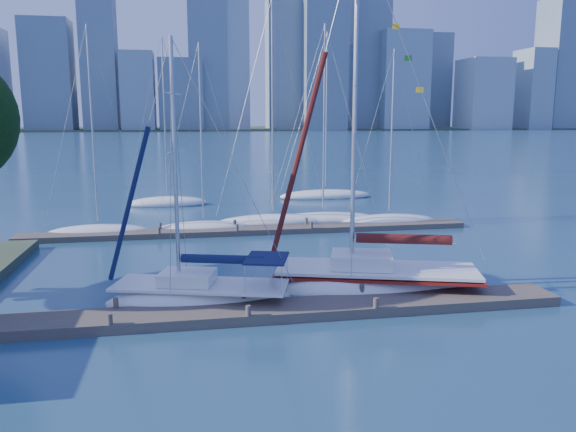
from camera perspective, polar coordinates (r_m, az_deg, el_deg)
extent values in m
plane|color=navy|center=(22.41, -4.29, -10.25)|extent=(700.00, 700.00, 0.00)
cube|color=#4B4037|center=(22.34, -4.29, -9.77)|extent=(26.00, 2.00, 0.40)
cube|color=#4B4037|center=(37.91, -3.79, -1.48)|extent=(30.00, 1.80, 0.36)
cube|color=#38472D|center=(341.01, -9.95, 8.68)|extent=(800.00, 100.00, 1.50)
ellipsoid|color=white|center=(23.96, -8.84, -8.40)|extent=(8.16, 4.60, 1.36)
cube|color=white|center=(23.77, -8.88, -6.95)|extent=(7.56, 4.25, 0.11)
cube|color=white|center=(23.82, -10.18, -6.15)|extent=(2.55, 2.19, 0.50)
cylinder|color=silver|center=(23.07, -11.41, 5.17)|extent=(0.16, 0.16, 9.94)
cylinder|color=silver|center=(23.27, -6.73, -4.60)|extent=(3.56, 1.11, 0.09)
cylinder|color=#111839|center=(23.24, -6.73, -4.38)|extent=(3.35, 1.29, 0.36)
cube|color=#111839|center=(22.89, -2.17, -4.31)|extent=(2.17, 2.53, 0.07)
ellipsoid|color=white|center=(25.71, 8.93, -6.99)|extent=(10.03, 5.74, 1.67)
cube|color=white|center=(25.49, 8.98, -5.31)|extent=(9.28, 5.30, 0.13)
cube|color=white|center=(25.37, 7.49, -4.44)|extent=(3.15, 2.71, 0.61)
cylinder|color=silver|center=(24.56, 6.80, 11.25)|extent=(0.20, 0.20, 14.38)
cylinder|color=silver|center=(25.26, 11.65, -2.54)|extent=(4.36, 1.41, 0.11)
cylinder|color=#4C1510|center=(25.24, 11.66, -2.30)|extent=(4.11, 1.63, 0.45)
cube|color=maroon|center=(25.54, 8.96, -5.72)|extent=(9.51, 5.47, 0.11)
ellipsoid|color=white|center=(39.29, -18.68, -1.57)|extent=(6.88, 4.12, 1.03)
cylinder|color=silver|center=(38.55, -19.27, 8.67)|extent=(0.11, 0.11, 12.50)
ellipsoid|color=white|center=(38.89, -8.57, -1.26)|extent=(6.72, 3.52, 1.02)
cylinder|color=silver|center=(38.16, -8.83, 8.39)|extent=(0.11, 0.11, 11.56)
ellipsoid|color=white|center=(40.51, -1.54, -0.65)|extent=(8.69, 4.05, 1.19)
cylinder|color=silver|center=(39.80, -1.60, 10.97)|extent=(0.13, 0.13, 14.58)
ellipsoid|color=white|center=(41.61, 3.57, -0.39)|extent=(8.36, 2.78, 1.14)
cylinder|color=silver|center=(40.91, 3.68, 9.83)|extent=(0.12, 0.12, 13.10)
ellipsoid|color=white|center=(41.48, 10.21, -0.57)|extent=(7.41, 3.80, 1.12)
cylinder|color=silver|center=(40.79, 10.50, 8.41)|extent=(0.12, 0.12, 11.33)
ellipsoid|color=white|center=(50.62, -12.11, 1.30)|extent=(6.97, 2.51, 1.20)
cylinder|color=silver|center=(50.05, -12.44, 9.87)|extent=(0.13, 0.13, 13.35)
ellipsoid|color=white|center=(54.11, 3.82, 2.07)|extent=(9.15, 3.58, 1.21)
cylinder|color=silver|center=(53.58, 3.92, 10.60)|extent=(0.13, 0.13, 14.30)
cube|color=slate|center=(316.38, -23.13, 12.96)|extent=(23.31, 17.63, 55.48)
cube|color=#8794A2|center=(333.62, -18.39, 11.43)|extent=(15.09, 17.61, 36.57)
cube|color=#859EAD|center=(307.01, -14.97, 12.08)|extent=(16.60, 19.81, 40.04)
cube|color=slate|center=(307.79, -10.81, 11.98)|extent=(22.73, 16.86, 37.24)
cube|color=#8794A2|center=(312.72, -6.06, 15.60)|extent=(21.01, 14.99, 75.76)
cube|color=#859EAD|center=(331.24, -0.79, 15.04)|extent=(15.04, 17.46, 72.22)
cube|color=slate|center=(309.60, 3.65, 15.57)|extent=(22.48, 18.95, 74.49)
cube|color=#8794A2|center=(329.54, 6.47, 12.73)|extent=(14.69, 17.11, 46.16)
cube|color=#859EAD|center=(323.34, 11.52, 13.27)|extent=(25.74, 18.80, 53.23)
cube|color=slate|center=(363.09, 14.47, 13.04)|extent=(17.47, 17.52, 56.34)
cube|color=#8794A2|center=(343.02, 19.20, 11.56)|extent=(24.15, 23.94, 39.24)
cube|color=#859EAD|center=(358.94, 23.55, 11.66)|extent=(14.29, 21.38, 45.02)
cube|color=slate|center=(373.38, 25.99, 13.65)|extent=(21.18, 23.60, 74.23)
cube|color=slate|center=(317.77, -18.83, 18.62)|extent=(17.29, 18.00, 114.98)
cube|color=slate|center=(314.10, -8.29, 17.90)|extent=(19.52, 18.00, 101.60)
cube|color=slate|center=(318.31, 0.23, 16.89)|extent=(19.03, 18.00, 90.41)
cube|color=slate|center=(328.73, 8.26, 15.49)|extent=(19.36, 18.00, 78.12)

